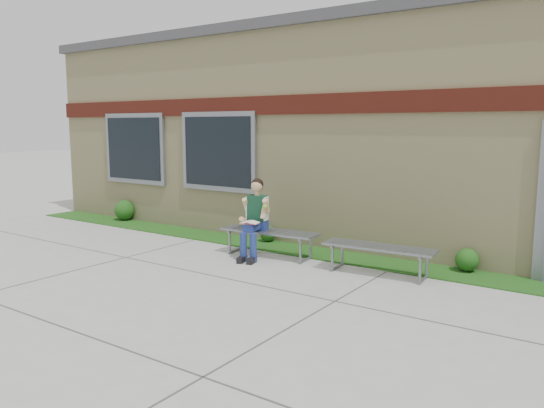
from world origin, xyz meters
The scene contains 9 objects.
ground centered at (0.00, 0.00, 0.00)m, with size 80.00×80.00×0.00m, color #9E9E99.
grass_strip centered at (0.00, 2.60, 0.01)m, with size 16.00×0.80×0.02m, color #164813.
school_building centered at (0.00, 5.99, 2.10)m, with size 16.20×6.22×4.20m.
bench_left centered at (-1.05, 1.97, 0.35)m, with size 1.76×0.62×0.45m.
bench_right centered at (0.95, 1.97, 0.34)m, with size 1.71×0.58×0.44m.
girl centered at (-1.22, 1.78, 0.70)m, with size 0.55×0.84×1.34m.
shrub_west centered at (-5.81, 2.85, 0.25)m, with size 0.47×0.47×0.47m, color #164813.
shrub_mid centered at (-1.69, 2.85, 0.17)m, with size 0.31×0.31×0.31m, color #164813.
shrub_east centered at (2.02, 2.85, 0.20)m, with size 0.35×0.35×0.35m, color #164813.
Camera 1 is at (4.02, -5.30, 2.22)m, focal length 35.00 mm.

